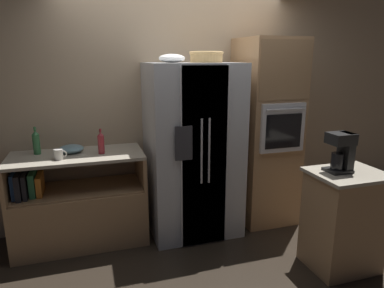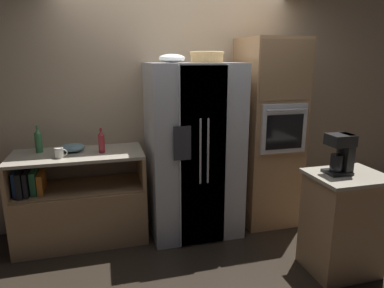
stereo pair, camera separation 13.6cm
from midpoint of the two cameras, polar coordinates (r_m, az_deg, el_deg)
name	(u,v)px [view 1 (the left image)]	position (r m, az deg, el deg)	size (l,w,h in m)	color
ground_plane	(189,232)	(3.88, -1.61, -14.44)	(20.00, 20.00, 0.00)	black
wall_back	(176,99)	(3.91, -3.73, 7.43)	(12.00, 0.06, 2.80)	tan
counter_left	(80,210)	(3.76, -19.23, -10.37)	(1.29, 0.62, 0.94)	#A87F56
refrigerator	(193,150)	(3.63, -0.94, -1.02)	(0.93, 0.80, 1.81)	silver
wall_oven	(265,132)	(3.97, 11.17, 1.96)	(0.61, 0.74, 2.07)	#A87F56
island_counter	(343,220)	(3.36, 22.80, -11.63)	(0.62, 0.51, 0.90)	#A87F56
wicker_basket	(206,56)	(3.55, 1.27, 14.38)	(0.35, 0.35, 0.11)	tan
fruit_bowl	(172,58)	(3.42, -4.55, 14.06)	(0.26, 0.26, 0.08)	white
bottle_tall	(36,142)	(3.70, -25.49, 0.26)	(0.07, 0.07, 0.27)	#33723F
bottle_short	(101,143)	(3.50, -16.01, 0.20)	(0.06, 0.06, 0.25)	maroon
mug	(59,154)	(3.44, -22.38, -1.60)	(0.12, 0.08, 0.10)	silver
mixing_bowl	(71,149)	(3.65, -20.51, -0.75)	(0.24, 0.24, 0.08)	#668C99
coffee_maker	(342,150)	(3.15, 22.59, -1.00)	(0.20, 0.17, 0.34)	black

